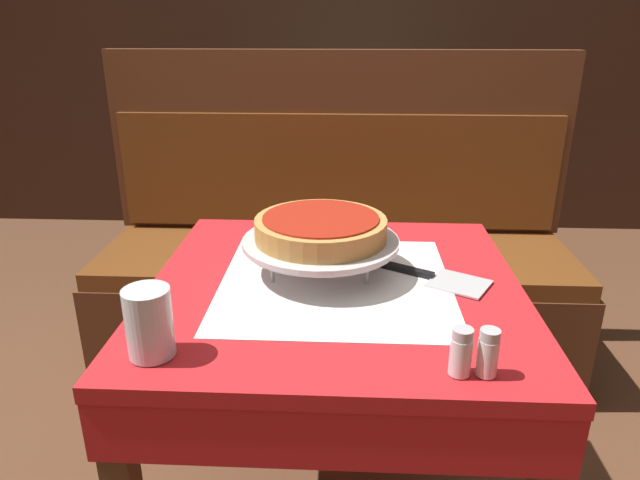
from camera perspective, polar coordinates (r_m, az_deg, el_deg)
name	(u,v)px	position (r m, az deg, el deg)	size (l,w,h in m)	color
dining_table_front	(335,322)	(1.23, 1.51, -8.20)	(0.77, 0.77, 0.72)	red
dining_table_rear	(361,148)	(2.93, 4.12, 9.13)	(0.78, 0.78, 0.73)	#1E6B33
booth_bench	(335,281)	(2.13, 1.56, -4.10)	(1.69, 0.54, 1.13)	brown
back_wall_panel	(347,25)	(3.47, 2.68, 20.68)	(6.00, 0.04, 2.40)	#3D2319
pizza_pan_stand	(321,243)	(1.21, 0.07, -0.32)	(0.33, 0.33, 0.08)	#ADADB2
deep_dish_pizza	(321,228)	(1.20, 0.07, 1.22)	(0.28, 0.28, 0.05)	#C68E47
pizza_server	(429,276)	(1.23, 10.85, -3.57)	(0.27, 0.19, 0.01)	#BCBCC1
water_glass_near	(149,323)	(0.96, -16.72, -7.91)	(0.08, 0.08, 0.12)	silver
salt_shaker	(461,352)	(0.91, 13.91, -10.81)	(0.03, 0.03, 0.08)	silver
pepper_shaker	(488,353)	(0.92, 16.45, -10.76)	(0.03, 0.03, 0.08)	silver
condiment_caddy	(359,116)	(3.01, 3.91, 12.28)	(0.12, 0.12, 0.15)	black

